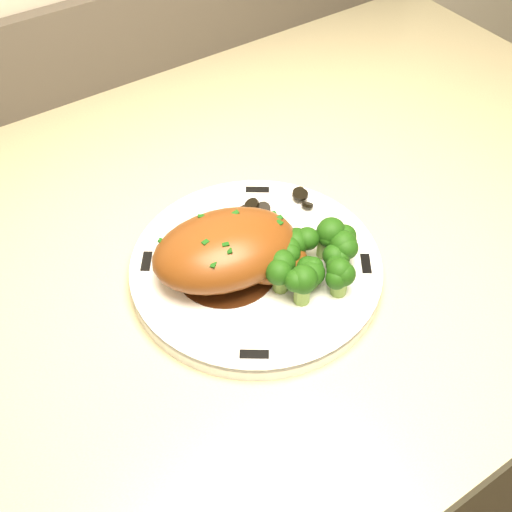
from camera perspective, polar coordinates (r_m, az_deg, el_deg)
plate at (r=0.62m, az=0.00°, el=-1.14°), size 0.26×0.26×0.02m
rim_accent_0 at (r=0.69m, az=0.13°, el=5.89°), size 0.03×0.02×0.00m
rim_accent_1 at (r=0.62m, az=-9.70°, el=-0.49°), size 0.02×0.03×0.00m
rim_accent_2 at (r=0.55m, az=-0.16°, el=-8.75°), size 0.03×0.02×0.00m
rim_accent_3 at (r=0.62m, az=9.73°, el=-0.69°), size 0.02×0.03×0.00m
gravy_pool at (r=0.61m, az=-2.68°, el=-1.13°), size 0.10×0.10×0.00m
chicken_breast at (r=0.59m, az=-2.25°, el=0.46°), size 0.15×0.12×0.05m
mushroom_pile at (r=0.65m, az=2.22°, el=3.37°), size 0.08×0.06×0.02m
broccoli_florets at (r=0.59m, az=5.18°, el=-0.53°), size 0.09×0.08×0.03m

